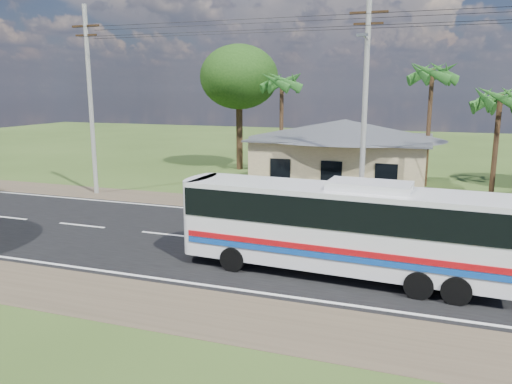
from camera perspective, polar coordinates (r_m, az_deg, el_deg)
ground at (r=20.53m, az=0.99°, el=-6.10°), size 120.00×120.00×0.00m
road at (r=20.53m, az=0.99°, el=-6.08°), size 120.00×16.00×0.03m
house at (r=32.18m, az=9.99°, el=5.07°), size 12.40×10.00×5.00m
utility_poles at (r=25.29m, az=11.59°, el=10.33°), size 32.80×2.22×11.00m
palm_near at (r=29.77m, az=26.13°, el=9.46°), size 2.80×2.80×6.70m
palm_mid at (r=34.08m, az=19.50°, el=12.56°), size 2.80×2.80×8.20m
palm_far at (r=36.01m, az=2.97°, el=12.36°), size 2.80×2.80×7.70m
tree_behind_house at (r=39.19m, az=-1.95°, el=12.96°), size 6.00×6.00×9.61m
coach_bus at (r=17.03m, az=9.72°, el=-3.36°), size 10.84×2.85×3.33m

